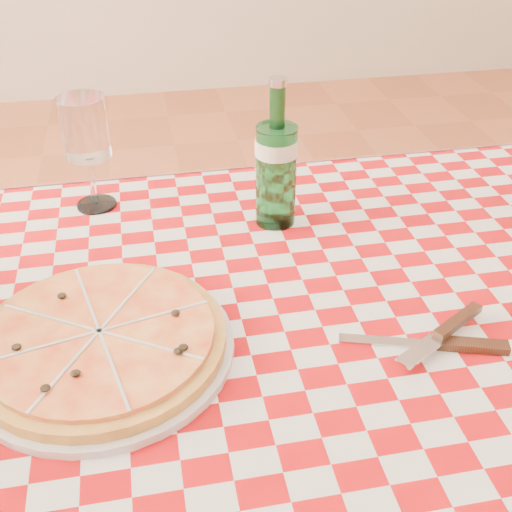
{
  "coord_description": "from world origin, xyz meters",
  "views": [
    {
      "loc": [
        -0.16,
        -0.66,
        1.32
      ],
      "look_at": [
        -0.02,
        0.06,
        0.82
      ],
      "focal_mm": 45.0,
      "sensor_mm": 36.0,
      "label": 1
    }
  ],
  "objects": [
    {
      "name": "wine_glass",
      "position": [
        -0.25,
        0.35,
        0.86
      ],
      "size": [
        0.08,
        0.08,
        0.2
      ],
      "primitive_type": null,
      "rotation": [
        0.0,
        0.0,
        -0.02
      ],
      "color": "silver",
      "rests_on": "tablecloth"
    },
    {
      "name": "dining_table",
      "position": [
        0.0,
        0.0,
        0.66
      ],
      "size": [
        1.2,
        0.8,
        0.75
      ],
      "color": "brown",
      "rests_on": "ground"
    },
    {
      "name": "tablecloth",
      "position": [
        0.0,
        0.0,
        0.75
      ],
      "size": [
        1.3,
        0.9,
        0.01
      ],
      "primitive_type": "cube",
      "color": "#9B090D",
      "rests_on": "dining_table"
    },
    {
      "name": "pizza_plate",
      "position": [
        -0.24,
        -0.03,
        0.78
      ],
      "size": [
        0.4,
        0.4,
        0.04
      ],
      "primitive_type": null,
      "rotation": [
        0.0,
        0.0,
        0.23
      ],
      "color": "#CA8943",
      "rests_on": "tablecloth"
    },
    {
      "name": "water_bottle",
      "position": [
        0.05,
        0.24,
        0.88
      ],
      "size": [
        0.08,
        0.08,
        0.25
      ],
      "primitive_type": null,
      "rotation": [
        0.0,
        0.0,
        -0.1
      ],
      "color": "#175D26",
      "rests_on": "tablecloth"
    },
    {
      "name": "cutlery",
      "position": [
        0.18,
        -0.1,
        0.77
      ],
      "size": [
        0.26,
        0.23,
        0.02
      ],
      "primitive_type": null,
      "rotation": [
        0.0,
        0.0,
        0.18
      ],
      "color": "silver",
      "rests_on": "tablecloth"
    }
  ]
}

